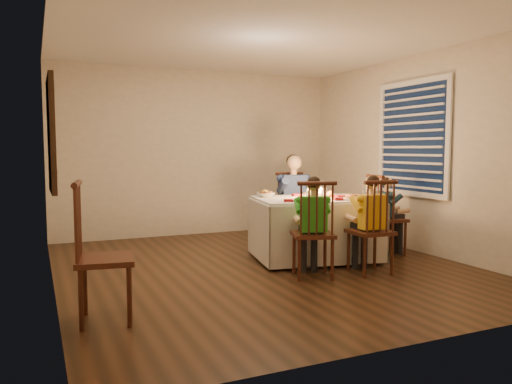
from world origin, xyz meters
name	(u,v)px	position (x,y,z in m)	size (l,w,h in m)	color
ground	(264,267)	(0.00, 0.00, 0.00)	(5.00, 5.00, 0.00)	black
wall_left	(49,155)	(-2.25, 0.00, 1.30)	(0.02, 5.00, 2.60)	beige
wall_right	(419,154)	(2.25, 0.00, 1.30)	(0.02, 5.00, 2.60)	beige
wall_back	(198,153)	(0.00, 2.50, 1.30)	(4.50, 0.02, 2.60)	beige
ceiling	(264,37)	(0.00, 0.00, 2.60)	(5.00, 5.00, 0.00)	white
dining_table	(315,216)	(0.76, 0.14, 0.54)	(1.62, 1.30, 0.73)	silver
chair_adult	(294,247)	(0.89, 0.92, 0.00)	(0.43, 0.41, 1.04)	#3D1910
chair_near_left	(312,277)	(0.29, -0.61, 0.00)	(0.43, 0.41, 1.04)	#3D1910
chair_near_right	(369,273)	(0.95, -0.72, 0.00)	(0.43, 0.41, 1.04)	#3D1910
chair_end	(386,254)	(1.74, -0.01, 0.00)	(0.43, 0.41, 1.04)	#3D1910
chair_extra	(107,321)	(-1.90, -1.13, 0.00)	(0.46, 0.44, 1.12)	#3D1910
adult	(294,247)	(0.89, 0.92, 0.00)	(0.48, 0.44, 1.28)	#32477D
child_green	(312,277)	(0.29, -0.61, 0.00)	(0.36, 0.33, 1.08)	green
child_yellow	(369,273)	(0.95, -0.72, 0.00)	(0.36, 0.33, 1.08)	yellow
child_teal	(386,254)	(1.74, -0.01, 0.00)	(0.32, 0.29, 1.00)	#18303E
setting_adult	(310,195)	(0.83, 0.40, 0.77)	(0.26, 0.26, 0.02)	white
setting_green	(303,200)	(0.43, -0.14, 0.77)	(0.26, 0.26, 0.02)	white
setting_yellow	(352,199)	(1.05, -0.22, 0.77)	(0.26, 0.26, 0.02)	white
setting_teal	(352,196)	(1.25, 0.05, 0.77)	(0.26, 0.26, 0.02)	white
candle_left	(308,194)	(0.67, 0.15, 0.81)	(0.06, 0.06, 0.10)	white
candle_right	(321,194)	(0.83, 0.12, 0.81)	(0.06, 0.06, 0.10)	white
squash	(265,193)	(0.26, 0.54, 0.80)	(0.09, 0.09, 0.09)	yellow
orange_fruit	(330,194)	(0.98, 0.15, 0.80)	(0.08, 0.08, 0.08)	orange
serving_bowl	(266,195)	(0.26, 0.52, 0.79)	(0.22, 0.22, 0.05)	white
wall_mirror	(51,135)	(-2.22, 0.30, 1.50)	(0.06, 0.95, 1.15)	black
window_blinds	(412,138)	(2.21, 0.10, 1.50)	(0.07, 1.34, 1.54)	#0D1B37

